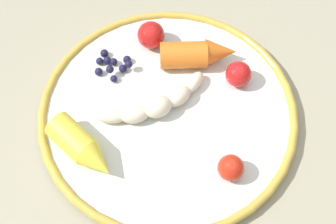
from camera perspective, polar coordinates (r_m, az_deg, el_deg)
The scene contains 9 objects.
dining_table at distance 0.83m, azimuth 0.34°, elevation -0.69°, with size 1.09×0.77×0.77m.
plate at distance 0.71m, azimuth 0.00°, elevation -0.12°, with size 0.36×0.36×0.02m.
banana at distance 0.70m, azimuth -1.34°, elevation 0.88°, with size 0.17×0.05×0.03m.
carrot_orange at distance 0.73m, azimuth 3.49°, elevation 6.40°, with size 0.12×0.08×0.04m.
carrot_yellow at distance 0.67m, azimuth -9.52°, elevation -3.98°, with size 0.07×0.11×0.04m.
blueberry_pile at distance 0.74m, azimuth -6.20°, elevation 5.31°, with size 0.06×0.06×0.02m.
tomato_near at distance 0.72m, azimuth 7.84°, elevation 4.21°, with size 0.04×0.04×0.04m, color red.
tomato_mid at distance 0.75m, azimuth -2.15°, elevation 8.49°, with size 0.04×0.04×0.04m, color red.
tomato_far at distance 0.65m, azimuth 7.01°, elevation -6.18°, with size 0.03×0.03×0.03m, color red.
Camera 1 is at (-0.18, -0.37, 1.39)m, focal length 54.73 mm.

